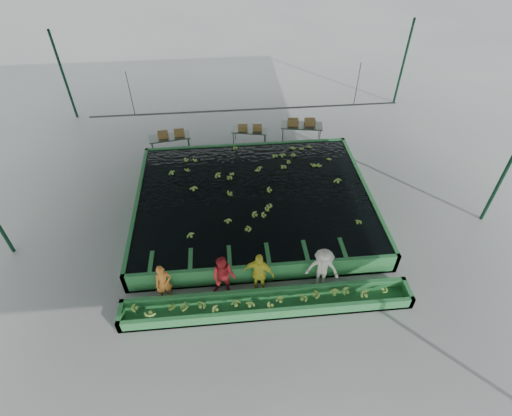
{
  "coord_description": "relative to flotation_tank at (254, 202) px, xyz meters",
  "views": [
    {
      "loc": [
        -1.16,
        -11.48,
        11.83
      ],
      "look_at": [
        0.0,
        0.5,
        1.0
      ],
      "focal_mm": 28.0,
      "sensor_mm": 36.0,
      "label": 1
    }
  ],
  "objects": [
    {
      "name": "worker_a",
      "position": [
        -3.49,
        -4.3,
        0.34
      ],
      "size": [
        0.67,
        0.54,
        1.58
      ],
      "primitive_type": "imported",
      "rotation": [
        0.0,
        0.0,
        0.32
      ],
      "color": "orange",
      "rests_on": "ground"
    },
    {
      "name": "sorting_trough",
      "position": [
        0.0,
        -5.1,
        -0.2
      ],
      "size": [
        10.0,
        1.0,
        0.5
      ],
      "primitive_type": null,
      "color": "#2E7E3E",
      "rests_on": "ground"
    },
    {
      "name": "shed_posts",
      "position": [
        0.0,
        -1.5,
        2.05
      ],
      "size": [
        20.0,
        22.0,
        5.0
      ],
      "primitive_type": null,
      "color": "black",
      "rests_on": "ground"
    },
    {
      "name": "worker_c",
      "position": [
        -0.23,
        -4.3,
        0.48
      ],
      "size": [
        1.18,
        0.79,
        1.86
      ],
      "primitive_type": "imported",
      "rotation": [
        0.0,
        0.0,
        -0.34
      ],
      "color": "yellow",
      "rests_on": "ground"
    },
    {
      "name": "packing_table_right",
      "position": [
        3.05,
        5.32,
        0.05
      ],
      "size": [
        2.3,
        1.25,
        0.99
      ],
      "primitive_type": null,
      "rotation": [
        0.0,
        0.0,
        -0.18
      ],
      "color": "#59605B",
      "rests_on": "ground"
    },
    {
      "name": "box_stack_left",
      "position": [
        -3.77,
        4.96,
        0.49
      ],
      "size": [
        1.37,
        0.52,
        0.29
      ],
      "primitive_type": null,
      "rotation": [
        0.0,
        0.0,
        0.12
      ],
      "color": "olive",
      "rests_on": "packing_table_left"
    },
    {
      "name": "trough_bananas",
      "position": [
        0.0,
        -5.1,
        -0.05
      ],
      "size": [
        9.13,
        0.61,
        0.12
      ],
      "primitive_type": null,
      "color": "#8BBB47",
      "rests_on": "sorting_trough"
    },
    {
      "name": "flotation_tank",
      "position": [
        0.0,
        0.0,
        0.0
      ],
      "size": [
        10.0,
        8.0,
        0.9
      ],
      "primitive_type": null,
      "color": "#2E7E3E",
      "rests_on": "ground"
    },
    {
      "name": "packing_table_left",
      "position": [
        -3.88,
        4.94,
        0.02
      ],
      "size": [
        2.16,
        1.14,
        0.94
      ],
      "primitive_type": null,
      "rotation": [
        0.0,
        0.0,
        0.16
      ],
      "color": "#59605B",
      "rests_on": "ground"
    },
    {
      "name": "packing_table_mid",
      "position": [
        0.27,
        5.34,
        -0.03
      ],
      "size": [
        1.95,
        1.1,
        0.84
      ],
      "primitive_type": null,
      "rotation": [
        0.0,
        0.0,
        -0.21
      ],
      "color": "#59605B",
      "rests_on": "ground"
    },
    {
      "name": "box_stack_mid",
      "position": [
        0.29,
        5.32,
        0.39
      ],
      "size": [
        1.27,
        0.47,
        0.27
      ],
      "primitive_type": null,
      "rotation": [
        0.0,
        0.0,
        -0.11
      ],
      "color": "olive",
      "rests_on": "packing_table_mid"
    },
    {
      "name": "worker_d",
      "position": [
        2.02,
        -4.3,
        0.45
      ],
      "size": [
        1.31,
        0.96,
        1.81
      ],
      "primitive_type": "imported",
      "rotation": [
        0.0,
        0.0,
        -0.26
      ],
      "color": "beige",
      "rests_on": "ground"
    },
    {
      "name": "shed_roof",
      "position": [
        0.0,
        -1.5,
        4.55
      ],
      "size": [
        20.0,
        22.0,
        0.04
      ],
      "primitive_type": "cube",
      "color": "gray",
      "rests_on": "shed_posts"
    },
    {
      "name": "cableway_rail",
      "position": [
        0.0,
        3.5,
        2.55
      ],
      "size": [
        0.08,
        0.08,
        14.0
      ],
      "primitive_type": "cylinder",
      "color": "#59605B",
      "rests_on": "shed_roof"
    },
    {
      "name": "tank_water",
      "position": [
        0.0,
        -0.0,
        0.4
      ],
      "size": [
        9.7,
        7.7,
        0.0
      ],
      "primitive_type": "cube",
      "color": "black",
      "rests_on": "flotation_tank"
    },
    {
      "name": "rail_hanger_left",
      "position": [
        -5.0,
        3.5,
        3.55
      ],
      "size": [
        0.04,
        0.04,
        2.0
      ],
      "primitive_type": "cylinder",
      "color": "#59605B",
      "rests_on": "shed_roof"
    },
    {
      "name": "floating_bananas",
      "position": [
        0.0,
        0.8,
        0.4
      ],
      "size": [
        9.45,
        6.44,
        0.13
      ],
      "primitive_type": null,
      "color": "#8BBB47",
      "rests_on": "tank_water"
    },
    {
      "name": "ground",
      "position": [
        0.0,
        -1.5,
        -0.45
      ],
      "size": [
        80.0,
        80.0,
        0.0
      ],
      "primitive_type": "plane",
      "color": "gray",
      "rests_on": "ground"
    },
    {
      "name": "rail_hanger_right",
      "position": [
        5.0,
        3.5,
        3.55
      ],
      "size": [
        0.04,
        0.04,
        2.0
      ],
      "primitive_type": "cylinder",
      "color": "#59605B",
      "rests_on": "shed_roof"
    },
    {
      "name": "box_stack_right",
      "position": [
        3.02,
        5.35,
        0.54
      ],
      "size": [
        1.47,
        0.52,
        0.31
      ],
      "primitive_type": null,
      "rotation": [
        0.0,
        0.0,
        -0.08
      ],
      "color": "olive",
      "rests_on": "packing_table_right"
    },
    {
      "name": "worker_b",
      "position": [
        -1.44,
        -4.3,
        0.44
      ],
      "size": [
        1.01,
        0.87,
        1.79
      ],
      "primitive_type": "imported",
      "rotation": [
        0.0,
        0.0,
        -0.26
      ],
      "color": "red",
      "rests_on": "ground"
    }
  ]
}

